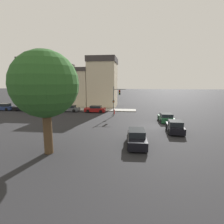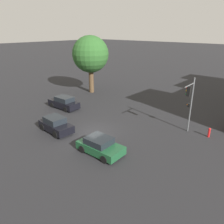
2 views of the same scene
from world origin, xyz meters
The scene contains 7 objects.
ground_plane centered at (0.00, 0.00, 0.00)m, with size 300.00×300.00×0.00m, color black.
street_tree centered at (-10.83, 10.02, 5.92)m, with size 5.56×5.56×8.74m.
traffic_signal centered at (6.84, 5.88, 3.54)m, with size 0.60×2.33×5.41m.
crossing_car_0 centered at (-2.93, -2.35, 0.72)m, with size 3.89×2.01×1.51m.
crossing_car_1 centered at (3.16, -2.32, 0.64)m, with size 3.92×2.16×1.35m.
crossing_car_2 centered at (-7.94, 2.39, 0.73)m, with size 4.38×2.01×1.55m.
fire_hydrant centered at (8.89, 6.49, 0.49)m, with size 0.22×0.22×0.92m.
Camera 2 is at (14.26, -13.42, 9.59)m, focal length 35.00 mm.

